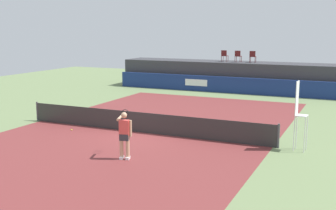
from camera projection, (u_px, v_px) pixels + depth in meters
The scene contains 13 objects.
ground_plane at pixel (169, 120), 22.39m from camera, with size 48.00×48.00×0.00m, color #6B7F51.
court_inner at pixel (142, 132), 19.70m from camera, with size 12.00×22.00×0.00m, color maroon.
sponsor_wall at pixel (227, 85), 31.68m from camera, with size 18.00×0.22×1.20m.
spectator_platform at pixel (234, 76), 33.20m from camera, with size 18.00×2.80×2.20m, color #38383D.
spectator_chair_far_left at pixel (224, 55), 32.99m from camera, with size 0.46×0.46×0.89m.
spectator_chair_left at pixel (238, 56), 32.49m from camera, with size 0.44×0.44×0.89m.
spectator_chair_center at pixel (253, 56), 32.02m from camera, with size 0.46×0.46×0.89m.
umpire_chair at pixel (299, 111), 16.59m from camera, with size 0.48×0.48×2.76m.
tennis_net at pixel (142, 123), 19.62m from camera, with size 12.40×0.02×0.95m, color #2D2D2D.
net_post_near at pixel (37, 111), 22.15m from camera, with size 0.10×0.10×1.00m, color #4C4C51.
net_post_far at pixel (278, 136), 17.08m from camera, with size 0.10×0.10×1.00m, color #4C4C51.
tennis_player at pixel (124, 134), 15.56m from camera, with size 0.90×1.11×1.77m.
tennis_ball at pixel (72, 130), 20.08m from camera, with size 0.07×0.07×0.07m, color #D8EA33.
Camera 1 is at (9.05, -16.93, 4.77)m, focal length 45.40 mm.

